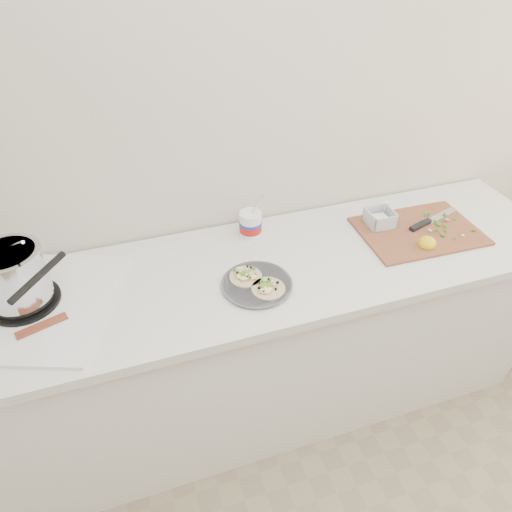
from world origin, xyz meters
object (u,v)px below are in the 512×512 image
object	(u,v)px
tub	(251,222)
bacon_plate	(43,328)
cutboard	(415,227)
stove	(18,286)
taco_plate	(257,282)

from	to	relation	value
tub	bacon_plate	world-z (taller)	tub
tub	bacon_plate	xyz separation A→B (m)	(-0.83, -0.30, -0.06)
tub	cutboard	distance (m)	0.71
stove	bacon_plate	world-z (taller)	stove
taco_plate	stove	bearing A→B (deg)	168.90
tub	cutboard	size ratio (longest dim) A/B	0.41
stove	bacon_plate	size ratio (longest dim) A/B	2.89
stove	cutboard	xyz separation A→B (m)	(1.57, -0.03, -0.07)
cutboard	bacon_plate	bearing A→B (deg)	-174.24
cutboard	stove	bearing A→B (deg)	-179.53
tub	bacon_plate	distance (m)	0.88
taco_plate	bacon_plate	xyz separation A→B (m)	(-0.75, 0.02, -0.01)
stove	tub	xyz separation A→B (m)	(0.89, 0.16, -0.03)
taco_plate	tub	bearing A→B (deg)	75.84
taco_plate	cutboard	size ratio (longest dim) A/B	0.51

